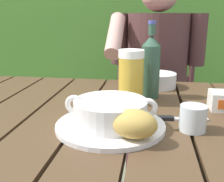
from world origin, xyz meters
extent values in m
cube|color=#4D3623|center=(-0.30, 0.00, 0.73)|extent=(0.14, 0.82, 0.04)
cube|color=#4D3623|center=(-0.15, 0.00, 0.73)|extent=(0.14, 0.82, 0.04)
cube|color=#4D3623|center=(0.00, 0.00, 0.73)|extent=(0.14, 0.82, 0.04)
cube|color=#4D3623|center=(0.15, 0.00, 0.73)|extent=(0.14, 0.82, 0.04)
cube|color=#4D3623|center=(0.30, 0.00, 0.73)|extent=(0.14, 0.82, 0.04)
cube|color=#4D3623|center=(0.00, 0.38, 0.67)|extent=(1.29, 0.03, 0.08)
cube|color=#4B8331|center=(0.00, 1.65, 0.94)|extent=(4.12, 0.60, 1.87)
cylinder|color=#4C3823|center=(0.74, 1.80, 0.92)|extent=(0.10, 0.10, 1.83)
cylinder|color=#4C3823|center=(-0.25, 1.80, 0.68)|extent=(0.10, 0.10, 1.37)
cylinder|color=#502D2E|center=(0.38, 0.57, 0.23)|extent=(0.04, 0.04, 0.45)
cylinder|color=#502D2E|center=(-0.08, 0.57, 0.23)|extent=(0.04, 0.04, 0.45)
cylinder|color=#502D2E|center=(0.38, 1.01, 0.23)|extent=(0.04, 0.04, 0.45)
cylinder|color=#502D2E|center=(-0.08, 1.01, 0.23)|extent=(0.04, 0.04, 0.45)
cube|color=#502D2E|center=(0.15, 0.79, 0.46)|extent=(0.50, 0.47, 0.02)
cylinder|color=#502D2E|center=(0.38, 1.01, 0.69)|extent=(0.04, 0.04, 0.49)
cylinder|color=#502D2E|center=(-0.08, 1.01, 0.69)|extent=(0.04, 0.04, 0.49)
cube|color=#502D2E|center=(0.15, 1.01, 0.62)|extent=(0.46, 0.02, 0.04)
cube|color=#502D2E|center=(0.15, 1.01, 0.74)|extent=(0.46, 0.02, 0.04)
cube|color=#502D2E|center=(0.15, 1.01, 0.86)|extent=(0.46, 0.02, 0.04)
cylinder|color=#4F2F2F|center=(0.23, 0.49, 0.23)|extent=(0.11, 0.11, 0.45)
cylinder|color=#4F2F2F|center=(0.23, 0.59, 0.51)|extent=(0.13, 0.40, 0.13)
cylinder|color=#4F2F2F|center=(0.06, 0.49, 0.23)|extent=(0.11, 0.11, 0.45)
cylinder|color=#4F2F2F|center=(0.06, 0.59, 0.51)|extent=(0.13, 0.40, 0.13)
cylinder|color=#4F2F2F|center=(0.15, 0.69, 0.77)|extent=(0.32, 0.32, 0.52)
cylinder|color=#4F2F2F|center=(0.35, 0.67, 0.90)|extent=(0.08, 0.08, 0.26)
cylinder|color=#4F2F2F|center=(-0.05, 0.67, 0.90)|extent=(0.08, 0.08, 0.26)
cylinder|color=tan|center=(-0.05, 0.51, 0.93)|extent=(0.07, 0.25, 0.21)
cylinder|color=white|center=(0.02, -0.13, 0.75)|extent=(0.28, 0.28, 0.01)
cylinder|color=white|center=(0.02, -0.13, 0.79)|extent=(0.19, 0.19, 0.06)
cylinder|color=#9F4324|center=(0.02, -0.13, 0.80)|extent=(0.17, 0.17, 0.01)
torus|color=white|center=(-0.07, -0.13, 0.80)|extent=(0.05, 0.01, 0.05)
torus|color=white|center=(0.11, -0.13, 0.80)|extent=(0.05, 0.01, 0.05)
ellipsoid|color=tan|center=(0.09, -0.21, 0.79)|extent=(0.12, 0.10, 0.07)
cylinder|color=gold|center=(0.06, 0.09, 0.82)|extent=(0.08, 0.08, 0.15)
cylinder|color=white|center=(0.06, 0.09, 0.91)|extent=(0.08, 0.08, 0.02)
cylinder|color=#32513E|center=(0.12, 0.16, 0.83)|extent=(0.06, 0.06, 0.18)
cone|color=#32513E|center=(0.12, 0.16, 0.94)|extent=(0.06, 0.06, 0.04)
cylinder|color=#32513E|center=(0.12, 0.16, 0.98)|extent=(0.02, 0.02, 0.04)
cylinder|color=#454C9D|center=(0.12, 0.16, 1.00)|extent=(0.03, 0.03, 0.01)
cylinder|color=silver|center=(0.23, -0.12, 0.78)|extent=(0.07, 0.07, 0.07)
cube|color=silver|center=(0.22, -0.05, 0.75)|extent=(0.13, 0.03, 0.00)
cube|color=black|center=(0.15, -0.06, 0.75)|extent=(0.07, 0.03, 0.01)
cylinder|color=white|center=(0.15, 0.31, 0.77)|extent=(0.15, 0.15, 0.06)
camera|label=1|loc=(0.12, -0.78, 1.02)|focal=44.05mm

